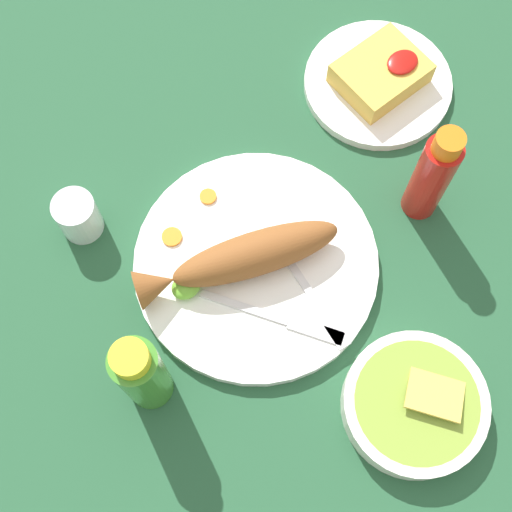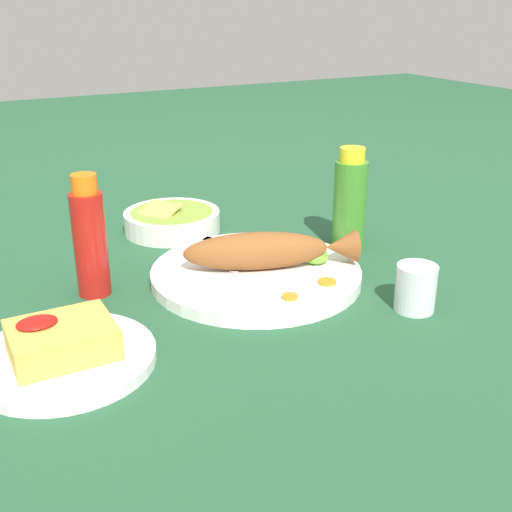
# 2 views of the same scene
# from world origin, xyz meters

# --- Properties ---
(ground_plane) EXTENTS (4.00, 4.00, 0.00)m
(ground_plane) POSITION_xyz_m (0.00, 0.00, 0.00)
(ground_plane) COLOR #235133
(main_plate) EXTENTS (0.31, 0.31, 0.02)m
(main_plate) POSITION_xyz_m (0.00, 0.00, 0.01)
(main_plate) COLOR white
(main_plate) RESTS_ON ground_plane
(fried_fish) EXTENTS (0.26, 0.14, 0.06)m
(fried_fish) POSITION_xyz_m (-0.02, 0.01, 0.05)
(fried_fish) COLOR brown
(fried_fish) RESTS_ON main_plate
(fork_near) EXTENTS (0.04, 0.19, 0.00)m
(fork_near) POSITION_xyz_m (0.03, -0.08, 0.02)
(fork_near) COLOR silver
(fork_near) RESTS_ON main_plate
(fork_far) EXTENTS (0.11, 0.16, 0.00)m
(fork_far) POSITION_xyz_m (-0.02, -0.08, 0.02)
(fork_far) COLOR silver
(fork_far) RESTS_ON main_plate
(carrot_slice_near) EXTENTS (0.02, 0.02, 0.00)m
(carrot_slice_near) POSITION_xyz_m (0.01, 0.11, 0.02)
(carrot_slice_near) COLOR orange
(carrot_slice_near) RESTS_ON main_plate
(carrot_slice_mid) EXTENTS (0.03, 0.03, 0.00)m
(carrot_slice_mid) POSITION_xyz_m (-0.06, 0.09, 0.02)
(carrot_slice_mid) COLOR orange
(carrot_slice_mid) RESTS_ON main_plate
(lime_wedge_main) EXTENTS (0.04, 0.03, 0.02)m
(lime_wedge_main) POSITION_xyz_m (-0.09, 0.03, 0.03)
(lime_wedge_main) COLOR #6BB233
(lime_wedge_main) RESTS_ON main_plate
(hot_sauce_bottle_red) EXTENTS (0.05, 0.05, 0.17)m
(hot_sauce_bottle_red) POSITION_xyz_m (0.23, -0.07, 0.08)
(hot_sauce_bottle_red) COLOR #B21914
(hot_sauce_bottle_red) RESTS_ON ground_plane
(hot_sauce_bottle_green) EXTENTS (0.05, 0.05, 0.17)m
(hot_sauce_bottle_green) POSITION_xyz_m (-0.20, -0.04, 0.08)
(hot_sauce_bottle_green) COLOR #3D8428
(hot_sauce_bottle_green) RESTS_ON ground_plane
(salt_cup) EXTENTS (0.05, 0.05, 0.06)m
(salt_cup) POSITION_xyz_m (-0.14, 0.19, 0.03)
(salt_cup) COLOR silver
(salt_cup) RESTS_ON ground_plane
(side_plate_fries) EXTENTS (0.21, 0.21, 0.01)m
(side_plate_fries) POSITION_xyz_m (0.31, 0.10, 0.01)
(side_plate_fries) COLOR white
(side_plate_fries) RESTS_ON ground_plane
(fries_pile) EXTENTS (0.12, 0.09, 0.04)m
(fries_pile) POSITION_xyz_m (0.31, 0.10, 0.03)
(fries_pile) COLOR gold
(fries_pile) RESTS_ON side_plate_fries
(guacamole_bowl) EXTENTS (0.17, 0.17, 0.05)m
(guacamole_bowl) POSITION_xyz_m (0.03, -0.26, 0.02)
(guacamole_bowl) COLOR white
(guacamole_bowl) RESTS_ON ground_plane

